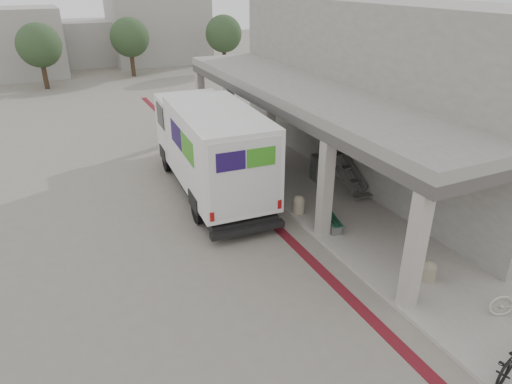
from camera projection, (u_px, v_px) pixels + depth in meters
ground at (273, 258)px, 13.99m from camera, size 120.00×120.00×0.00m
bike_lane_stripe at (272, 223)px, 16.01m from camera, size 0.35×40.00×0.01m
sidewalk at (377, 229)px, 15.51m from camera, size 4.40×28.00×0.12m
transit_building at (371, 94)px, 18.84m from camera, size 7.60×17.00×7.00m
distant_backdrop at (63, 39)px, 41.01m from camera, size 28.00×10.00×6.50m
tree_left at (39, 46)px, 33.54m from camera, size 3.20×3.20×4.80m
tree_mid at (130, 37)px, 37.87m from camera, size 3.20×3.20×4.80m
tree_right at (224, 34)px, 40.15m from camera, size 3.20×3.20×4.80m
fedex_truck at (210, 147)px, 17.50m from camera, size 3.08×8.53×3.58m
bench at (330, 218)px, 15.50m from camera, size 0.71×1.66×0.38m
bollard_near at (428, 270)px, 12.67m from camera, size 0.43×0.43×0.64m
bollard_far at (299, 204)px, 16.30m from camera, size 0.45×0.45×0.68m
utility_cabinet at (319, 168)px, 18.82m from camera, size 0.54×0.68×1.07m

